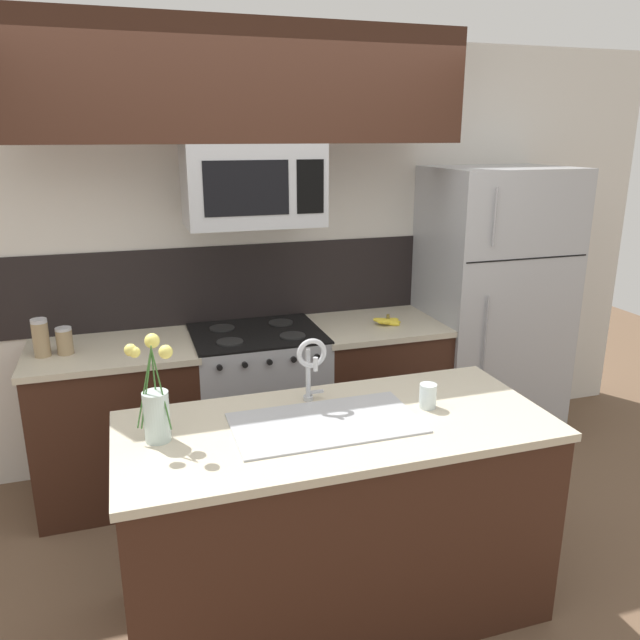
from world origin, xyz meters
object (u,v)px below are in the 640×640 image
drinking_glass (428,396)px  flower_vase (156,408)px  refrigerator (489,309)px  banana_bunch (388,321)px  sink_faucet (311,361)px  storage_jar_medium (65,341)px  stove_range (259,404)px  microwave (253,185)px  storage_jar_tall (41,338)px

drinking_glass → flower_vase: flower_vase is taller
refrigerator → drinking_glass: size_ratio=17.21×
banana_bunch → flower_vase: size_ratio=0.46×
banana_bunch → sink_faucet: 1.28m
drinking_glass → refrigerator: bearing=48.7°
drinking_glass → storage_jar_medium: bearing=141.7°
sink_faucet → refrigerator: bearing=34.1°
storage_jar_medium → banana_bunch: bearing=-1.3°
refrigerator → flower_vase: refrigerator is taller
stove_range → drinking_glass: size_ratio=8.65×
stove_range → refrigerator: refrigerator is taller
microwave → banana_bunch: microwave is taller
refrigerator → banana_bunch: 0.78m
microwave → sink_faucet: (0.02, -1.02, -0.67)m
storage_jar_tall → flower_vase: size_ratio=0.50×
storage_jar_medium → drinking_glass: storage_jar_medium is taller
stove_range → storage_jar_medium: 1.17m
storage_jar_tall → storage_jar_medium: size_ratio=1.40×
storage_jar_tall → sink_faucet: sink_faucet is taller
microwave → storage_jar_tall: microwave is taller
storage_jar_tall → storage_jar_medium: (0.11, 0.00, -0.03)m
storage_jar_tall → sink_faucet: bearing=-40.8°
sink_faucet → drinking_glass: sink_faucet is taller
microwave → drinking_glass: (0.49, -1.21, -0.81)m
sink_faucet → flower_vase: (-0.66, -0.14, -0.06)m
storage_jar_tall → banana_bunch: bearing=-1.1°
banana_bunch → flower_vase: (-1.46, -1.13, 0.11)m
banana_bunch → storage_jar_medium: bearing=178.7°
storage_jar_medium → drinking_glass: size_ratio=1.37×
refrigerator → stove_range: bearing=-179.3°
flower_vase → stove_range: bearing=61.5°
sink_faucet → storage_jar_medium: bearing=136.2°
microwave → storage_jar_medium: 1.32m
storage_jar_tall → sink_faucet: 1.56m
stove_range → sink_faucet: size_ratio=3.04×
microwave → sink_faucet: size_ratio=2.43×
sink_faucet → flower_vase: 0.68m
stove_range → microwave: size_ratio=1.25×
banana_bunch → drinking_glass: size_ratio=1.76×
microwave → storage_jar_tall: 1.39m
stove_range → storage_jar_tall: storage_jar_tall is taller
flower_vase → drinking_glass: bearing=-2.4°
banana_bunch → drinking_glass: bearing=-105.7°
banana_bunch → flower_vase: 1.85m
stove_range → storage_jar_tall: (-1.16, -0.02, 0.55)m
microwave → banana_bunch: size_ratio=3.93×
banana_bunch → refrigerator: bearing=6.0°
stove_range → banana_bunch: 0.94m
storage_jar_medium → drinking_glass: bearing=-38.3°
stove_range → flower_vase: size_ratio=2.24×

